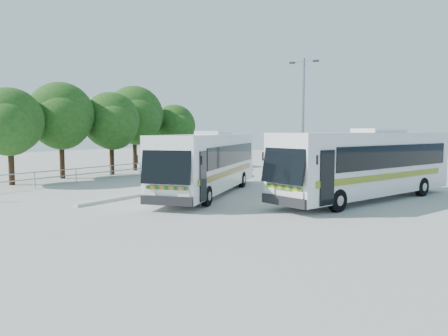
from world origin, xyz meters
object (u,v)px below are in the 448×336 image
Objects in this scene: coach_adjacent at (367,163)px; tree_far_d at (135,115)px; coach_main at (209,162)px; lamppost at (303,114)px; tree_far_a at (10,121)px; tree_far_e at (175,126)px; tree_far_b at (61,115)px; tree_far_c at (112,121)px.

tree_far_d is at bearing -176.13° from coach_adjacent.
coach_main is 9.41m from lamppost.
coach_adjacent is (7.77, 2.80, 0.06)m from coach_main.
coach_main is at bearing -142.60° from coach_adjacent.
coach_main is at bearing 16.55° from tree_far_a.
tree_far_b is at bearing -91.83° from tree_far_e.
tree_far_c is (0.30, 8.10, 0.19)m from tree_far_a.
tree_far_e is 0.70× the size of lamppost.
lamppost reaches higher than coach_main.
tree_far_e is 18.13m from coach_main.
lamppost is (14.12, 4.50, 0.38)m from tree_far_c.
tree_far_c is 0.54× the size of coach_main.
tree_far_a is 0.85× the size of tree_far_d.
lamppost is at bearing 17.66° from tree_far_c.
tree_far_e is at bearing 90.71° from tree_far_a.
tree_far_d reaches higher than tree_far_b.
coach_adjacent is (21.11, 2.39, -2.71)m from tree_far_b.
tree_far_b is at bearing -155.99° from coach_adjacent.
tree_far_e is (-0.20, 16.30, -0.19)m from tree_far_a.
coach_adjacent is (20.52, 6.59, -2.21)m from tree_far_a.
coach_main is 0.96× the size of coach_adjacent.
tree_far_d is at bearing 131.66° from coach_main.
tree_far_c is at bearing -166.11° from lamppost.
tree_far_a is 0.96× the size of tree_far_c.
coach_main is at bearing -30.43° from tree_far_d.
coach_main is (13.64, -8.01, -3.02)m from tree_far_d.
tree_far_a is 19.16m from lamppost.
coach_adjacent is (20.21, -1.51, -2.40)m from tree_far_c.
coach_adjacent is at bearing -25.10° from tree_far_e.
lamppost reaches higher than coach_adjacent.
tree_far_d reaches higher than coach_adjacent.
tree_far_b is 0.95× the size of tree_far_d.
coach_adjacent is at bearing -4.26° from tree_far_c.
lamppost reaches higher than tree_far_d.
tree_far_d is at bearing -98.63° from tree_far_e.
tree_far_c is at bearing -72.17° from tree_far_d.
lamppost is at bearing 152.95° from coach_adjacent.
tree_far_d reaches higher than tree_far_e.
tree_far_e is at bearing 118.09° from coach_main.
tree_far_e is (0.39, 12.10, -0.68)m from tree_far_b.
tree_far_e reaches higher than coach_adjacent.
coach_adjacent is at bearing -48.36° from lamppost.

